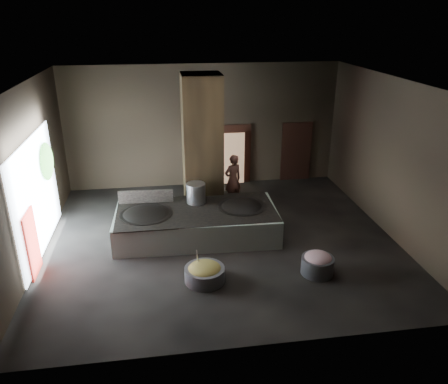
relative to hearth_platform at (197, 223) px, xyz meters
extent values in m
cube|color=black|center=(0.67, -0.32, -0.46)|extent=(10.00, 9.00, 0.10)
cube|color=black|center=(0.67, -0.32, 4.14)|extent=(10.00, 9.00, 0.10)
cube|color=black|center=(0.67, 4.23, 1.84)|extent=(10.00, 0.10, 4.50)
cube|color=black|center=(0.67, -4.87, 1.84)|extent=(10.00, 0.10, 4.50)
cube|color=black|center=(-4.38, -0.32, 1.84)|extent=(0.10, 9.00, 4.50)
cube|color=black|center=(5.72, -0.32, 1.84)|extent=(0.10, 9.00, 4.50)
cube|color=black|center=(0.37, 1.58, 1.84)|extent=(1.20, 1.20, 4.50)
cube|color=#B2C6B3|center=(0.00, 0.00, 0.00)|extent=(4.76, 2.41, 0.81)
cube|color=black|center=(0.00, 0.00, 0.41)|extent=(4.58, 2.20, 0.03)
ellipsoid|color=black|center=(-1.45, -0.05, 0.34)|extent=(1.48, 1.48, 0.41)
cylinder|color=black|center=(-1.45, -0.05, 0.41)|extent=(1.51, 1.51, 0.05)
ellipsoid|color=black|center=(1.35, 0.05, 0.34)|extent=(1.37, 1.37, 0.39)
cylinder|color=black|center=(1.35, 0.05, 0.41)|extent=(1.40, 1.40, 0.05)
cylinder|color=#B2B6BA|center=(0.05, 0.55, 0.72)|extent=(0.57, 0.57, 0.61)
cube|color=black|center=(-1.45, 0.75, 0.62)|extent=(1.63, 0.12, 0.41)
imported|color=#8F5749|center=(1.44, 2.10, 0.48)|extent=(0.76, 0.64, 1.77)
cylinder|color=slate|center=(-0.02, -2.40, -0.22)|extent=(1.20, 1.20, 0.37)
ellipsoid|color=olive|center=(-0.02, -2.40, -0.06)|extent=(0.82, 0.82, 0.25)
cylinder|color=#B2B6BA|center=(-0.17, -2.25, 0.14)|extent=(0.11, 0.39, 0.71)
cylinder|color=slate|center=(2.84, -2.49, -0.18)|extent=(1.05, 1.05, 0.45)
ellipsoid|color=#B66D7C|center=(2.84, -2.49, 0.04)|extent=(0.68, 0.68, 0.26)
cube|color=black|center=(1.87, 4.13, 0.69)|extent=(1.18, 0.08, 2.38)
cube|color=#8C6647|center=(1.76, 3.89, 0.64)|extent=(0.84, 0.04, 1.98)
cube|color=black|center=(4.27, 4.13, 0.69)|extent=(1.18, 0.08, 2.38)
cube|color=#8C6647|center=(4.24, 4.16, 0.64)|extent=(0.77, 0.04, 1.82)
cube|color=white|center=(-4.28, -0.12, 1.19)|extent=(0.04, 4.20, 3.10)
cube|color=maroon|center=(-4.21, -1.42, 0.44)|extent=(0.05, 0.90, 1.70)
ellipsoid|color=#194714|center=(-4.18, 0.98, 1.79)|extent=(0.28, 1.10, 1.10)
camera|label=1|loc=(-0.90, -11.52, 5.78)|focal=35.00mm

